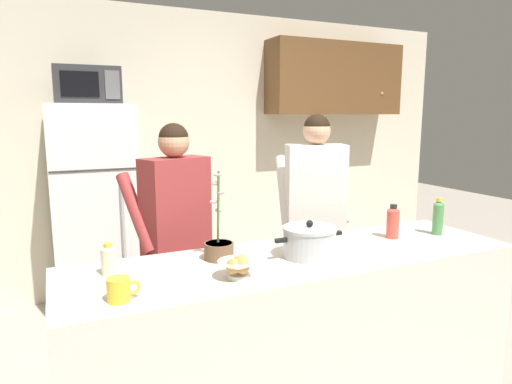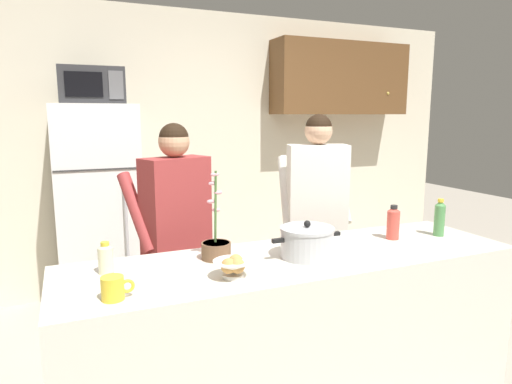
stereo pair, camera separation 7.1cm
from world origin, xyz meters
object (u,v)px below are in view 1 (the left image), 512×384
refrigerator (95,212)px  cooking_pot (309,242)px  bottle_near_edge (393,222)px  bread_bowl (238,267)px  person_near_pot (175,222)px  coffee_mug (119,289)px  microwave (87,86)px  person_by_sink (315,201)px  bottle_far_corner (109,259)px  potted_orchid (219,246)px  bottle_mid_counter (438,217)px

refrigerator → cooking_pot: (0.89, -1.88, 0.14)m
cooking_pot → bottle_near_edge: bearing=8.8°
bread_bowl → cooking_pot: bearing=16.6°
refrigerator → person_near_pot: size_ratio=1.08×
coffee_mug → microwave: bearing=87.7°
refrigerator → microwave: bearing=-89.9°
microwave → person_by_sink: 1.96m
microwave → person_by_sink: microwave is taller
bottle_far_corner → potted_orchid: potted_orchid is taller
coffee_mug → potted_orchid: (0.53, 0.33, 0.02)m
person_near_pot → refrigerator: bearing=108.6°
bottle_far_corner → refrigerator: bearing=87.3°
person_by_sink → microwave: bearing=143.3°
microwave → coffee_mug: microwave is taller
person_by_sink → person_near_pot: bearing=-177.2°
bottle_mid_counter → bottle_near_edge: bearing=170.6°
refrigerator → bottle_far_corner: refrigerator is taller
person_near_pot → person_by_sink: 1.04m
cooking_pot → bread_bowl: size_ratio=2.17×
person_by_sink → bread_bowl: 1.36m
bottle_mid_counter → potted_orchid: 1.38m
person_near_pot → person_by_sink: (1.04, 0.05, 0.04)m
microwave → refrigerator: bearing=90.1°
cooking_pot → coffee_mug: bearing=-170.0°
bottle_far_corner → potted_orchid: bearing=0.2°
person_near_pot → bottle_far_corner: person_near_pot is taller
person_by_sink → potted_orchid: bearing=-146.5°
cooking_pot → potted_orchid: size_ratio=0.86×
microwave → bottle_near_edge: microwave is taller
bottle_far_corner → bottle_mid_counter: bearing=-3.2°
person_near_pot → bread_bowl: person_near_pot is taller
person_near_pot → bottle_far_corner: (-0.46, -0.59, 0.00)m
coffee_mug → person_by_sink: bearing=32.8°
cooking_pot → person_near_pot: bearing=124.2°
person_by_sink → bread_bowl: size_ratio=9.14×
cooking_pot → bottle_near_edge: 0.64m
potted_orchid → person_by_sink: bearing=33.5°
coffee_mug → potted_orchid: potted_orchid is taller
refrigerator → bottle_mid_counter: 2.59m
person_near_pot → bread_bowl: size_ratio=8.85×
bottle_far_corner → bottle_near_edge: bearing=-2.0°
cooking_pot → bottle_far_corner: 0.98m
bread_bowl → person_near_pot: bearing=93.6°
person_by_sink → potted_orchid: person_by_sink is taller
coffee_mug → person_near_pot: bearing=63.3°
person_near_pot → bottle_far_corner: size_ratio=10.68×
person_near_pot → bottle_mid_counter: bearing=-25.8°
bottle_near_edge → bottle_mid_counter: 0.31m
refrigerator → bottle_far_corner: (-0.08, -1.72, 0.13)m
microwave → bottle_near_edge: bearing=-49.1°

